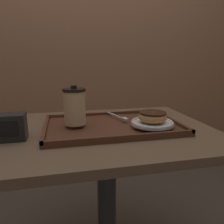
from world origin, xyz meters
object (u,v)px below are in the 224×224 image
donut_chocolate_glazed (153,116)px  napkin_dispenser (10,127)px  coffee_cup_front (75,106)px  spoon (122,117)px

donut_chocolate_glazed → napkin_dispenser: 0.51m
coffee_cup_front → spoon: coffee_cup_front is taller
napkin_dispenser → spoon: bearing=13.8°
donut_chocolate_glazed → spoon: 0.15m
donut_chocolate_glazed → spoon: size_ratio=0.66×
donut_chocolate_glazed → spoon: bearing=129.2°
coffee_cup_front → spoon: (0.20, 0.04, -0.07)m
coffee_cup_front → donut_chocolate_glazed: 0.30m
donut_chocolate_glazed → napkin_dispenser: bearing=178.9°
coffee_cup_front → napkin_dispenser: 0.23m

